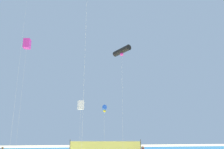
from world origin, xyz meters
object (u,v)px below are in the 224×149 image
kite_cyan_diamond (26,5)px  kite_white_box (81,105)px  kite_blue_tube (105,108)px  kite_magenta_box (27,44)px  kite_black_tube (122,51)px  volleyball_net (105,146)px

kite_cyan_diamond → kite_white_box: bearing=21.6°
kite_blue_tube → kite_magenta_box: (-10.66, 3.35, 9.21)m
kite_white_box → kite_black_tube: kite_black_tube is taller
volleyball_net → kite_cyan_diamond: 20.36m
volleyball_net → kite_magenta_box: (-10.65, 4.40, 13.70)m
kite_magenta_box → volleyball_net: bearing=-22.5°
volleyball_net → kite_cyan_diamond: kite_cyan_diamond is taller
volleyball_net → kite_cyan_diamond: size_ratio=0.39×
kite_magenta_box → kite_cyan_diamond: kite_cyan_diamond is taller
volleyball_net → kite_white_box: 6.84m
volleyball_net → kite_black_tube: size_ratio=0.67×
kite_white_box → kite_blue_tube: 3.83m
volleyball_net → kite_white_box: (-2.81, 3.56, 5.12)m
kite_black_tube → kite_blue_tube: bearing=101.1°
kite_black_tube → kite_white_box: bearing=116.4°
kite_magenta_box → kite_blue_tube: bearing=-17.4°
kite_blue_tube → kite_black_tube: size_ratio=0.53×
kite_white_box → kite_blue_tube: bearing=-41.6°
kite_white_box → kite_cyan_diamond: kite_cyan_diamond is taller
kite_blue_tube → kite_black_tube: (1.04, -5.27, 5.65)m
volleyball_net → kite_magenta_box: kite_magenta_box is taller
kite_black_tube → kite_cyan_diamond: kite_cyan_diamond is taller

